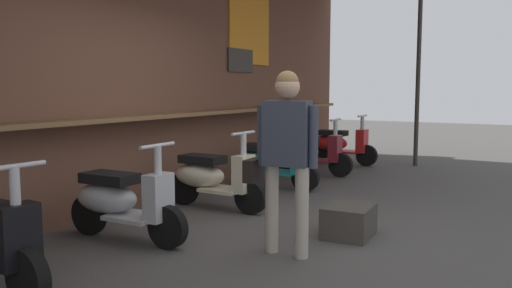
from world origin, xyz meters
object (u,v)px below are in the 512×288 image
Objects in this scene: shopper_with_handbag at (285,145)px; merchandise_crate at (349,221)px; scooter_maroon at (308,152)px; scooter_red at (338,144)px; scooter_silver at (120,201)px; scooter_cream at (210,177)px; scooter_teal at (269,162)px.

shopper_with_handbag reaches higher than merchandise_crate.
scooter_maroon and scooter_red have the same top height.
scooter_silver is 1.53m from scooter_cream.
scooter_maroon is 1.00× the size of scooter_red.
merchandise_crate is at bearing 153.95° from shopper_with_handbag.
scooter_cream is at bearing -91.81° from scooter_maroon.
scooter_teal is 0.87× the size of shopper_with_handbag.
scooter_teal is at bearing -88.88° from scooter_red.
scooter_maroon is at bearing 30.42° from merchandise_crate.
scooter_cream is 2.91m from scooter_maroon.
scooter_cream is 1.00× the size of scooter_red.
scooter_red is (4.33, 0.00, 0.00)m from scooter_cream.
scooter_red is (1.42, 0.00, 0.00)m from scooter_maroon.
merchandise_crate is at bearing -61.38° from scooter_maroon.
scooter_silver is 5.86m from scooter_red.
shopper_with_handbag is 2.93× the size of merchandise_crate.
shopper_with_handbag is at bearing 159.82° from merchandise_crate.
shopper_with_handbag reaches higher than scooter_silver.
scooter_silver is 1.00× the size of scooter_red.
scooter_maroon reaches higher than merchandise_crate.
scooter_maroon is at bearing -88.88° from scooter_red.
scooter_silver and scooter_red have the same top height.
shopper_with_handbag is (-5.46, -1.59, 0.59)m from scooter_red.
scooter_silver is at bearing 122.90° from merchandise_crate.
scooter_silver and scooter_teal have the same top height.
scooter_teal and scooter_red have the same top height.
merchandise_crate is (-1.80, -1.89, -0.23)m from scooter_teal.
scooter_teal is at bearing -154.64° from shopper_with_handbag.
scooter_red is 5.01m from merchandise_crate.
shopper_with_handbag is at bearing -61.62° from scooter_teal.
scooter_silver is 1.00× the size of scooter_teal.
scooter_teal reaches higher than merchandise_crate.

